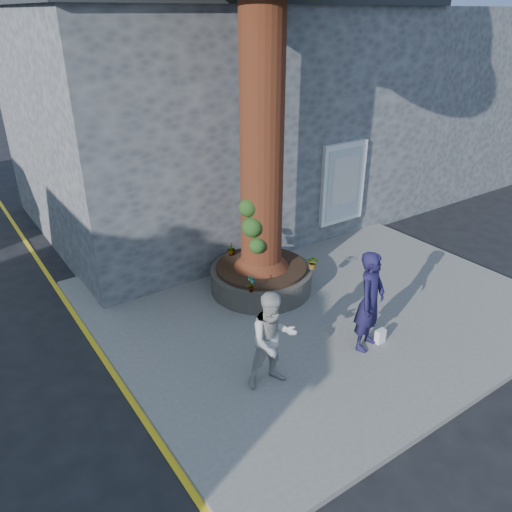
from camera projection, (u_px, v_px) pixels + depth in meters
ground at (287, 348)px, 9.67m from camera, size 120.00×120.00×0.00m
pavement at (312, 300)px, 11.15m from camera, size 9.00×8.00×0.12m
yellow_line at (117, 379)px, 8.85m from camera, size 0.10×30.00×0.01m
stone_shop at (208, 112)px, 14.87m from camera, size 10.30×8.30×6.30m
neighbour_shop at (391, 95)px, 19.02m from camera, size 6.00×8.00×6.00m
planter at (261, 277)px, 11.38m from camera, size 2.30×2.30×0.60m
man at (370, 301)px, 9.11m from camera, size 0.84×0.70×1.97m
woman at (273, 340)px, 8.22m from camera, size 0.97×0.83×1.76m
shopping_bag at (380, 336)px, 9.58m from camera, size 0.20×0.13×0.28m
plant_a at (251, 284)px, 10.09m from camera, size 0.24×0.22×0.38m
plant_b at (270, 236)px, 12.21m from camera, size 0.31×0.31×0.42m
plant_c at (231, 248)px, 11.66m from camera, size 0.25×0.25×0.33m
plant_d at (313, 262)px, 11.02m from camera, size 0.37×0.38×0.32m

